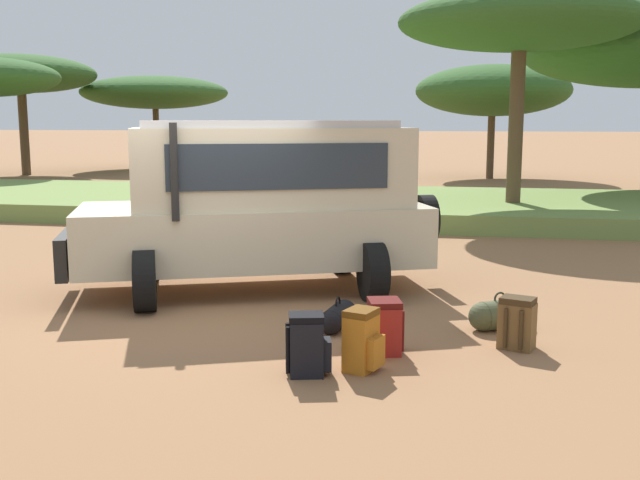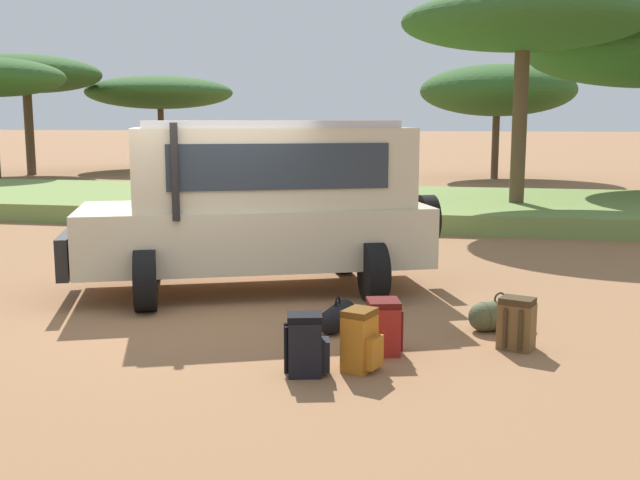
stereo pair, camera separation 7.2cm
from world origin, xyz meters
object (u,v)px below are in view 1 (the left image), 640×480
(backpack_near_rear_wheel, at_px, (362,341))
(acacia_tree_far_left, at_px, (20,74))
(safari_vehicle, at_px, (261,201))
(acacia_tree_right_mid, at_px, (493,91))
(acacia_tree_centre_back, at_px, (155,93))
(backpack_outermost, at_px, (517,324))
(duffel_bag_low_black_case, at_px, (499,314))
(acacia_tree_far_right, at_px, (520,23))
(duffel_bag_soft_canvas, at_px, (338,316))
(backpack_cluster_center, at_px, (307,345))
(backpack_beside_front_wheel, at_px, (383,327))

(backpack_near_rear_wheel, bearing_deg, acacia_tree_far_left, 128.53)
(safari_vehicle, distance_m, acacia_tree_right_mid, 22.55)
(backpack_near_rear_wheel, xyz_separation_m, acacia_tree_centre_back, (-14.75, 28.92, 3.50))
(backpack_outermost, xyz_separation_m, duffel_bag_low_black_case, (-0.16, 0.75, -0.10))
(backpack_outermost, relative_size, acacia_tree_far_left, 0.08)
(backpack_near_rear_wheel, xyz_separation_m, acacia_tree_far_right, (2.03, 11.88, 4.43))
(acacia_tree_right_mid, height_order, acacia_tree_far_right, acacia_tree_far_right)
(duffel_bag_soft_canvas, xyz_separation_m, acacia_tree_centre_back, (-14.25, 27.48, 3.66))
(backpack_outermost, height_order, acacia_tree_right_mid, acacia_tree_right_mid)
(safari_vehicle, distance_m, backpack_cluster_center, 3.91)
(safari_vehicle, relative_size, backpack_outermost, 9.48)
(backpack_near_rear_wheel, distance_m, backpack_outermost, 1.86)
(backpack_beside_front_wheel, height_order, backpack_cluster_center, backpack_cluster_center)
(acacia_tree_right_mid, relative_size, acacia_tree_far_right, 1.14)
(backpack_cluster_center, xyz_separation_m, acacia_tree_centre_back, (-14.25, 29.15, 3.51))
(backpack_beside_front_wheel, height_order, acacia_tree_far_right, acacia_tree_far_right)
(acacia_tree_right_mid, bearing_deg, acacia_tree_far_left, -174.56)
(acacia_tree_right_mid, bearing_deg, duffel_bag_soft_canvas, -95.43)
(duffel_bag_soft_canvas, relative_size, acacia_tree_right_mid, 0.13)
(duffel_bag_low_black_case, xyz_separation_m, acacia_tree_right_mid, (0.40, 23.59, 3.47))
(backpack_outermost, distance_m, acacia_tree_right_mid, 24.57)
(acacia_tree_far_left, xyz_separation_m, acacia_tree_right_mid, (20.44, 1.95, -0.80))
(backpack_near_rear_wheel, distance_m, duffel_bag_soft_canvas, 1.53)
(backpack_outermost, bearing_deg, duffel_bag_soft_canvas, 169.06)
(duffel_bag_soft_canvas, bearing_deg, backpack_cluster_center, -90.09)
(safari_vehicle, distance_m, acacia_tree_centre_back, 28.79)
(acacia_tree_right_mid, distance_m, acacia_tree_far_right, 13.54)
(backpack_near_rear_wheel, bearing_deg, backpack_outermost, 34.15)
(acacia_tree_far_left, height_order, acacia_tree_centre_back, acacia_tree_far_left)
(backpack_near_rear_wheel, height_order, duffel_bag_soft_canvas, backpack_near_rear_wheel)
(safari_vehicle, bearing_deg, backpack_cluster_center, -67.52)
(acacia_tree_centre_back, height_order, acacia_tree_far_right, acacia_tree_far_right)
(backpack_beside_front_wheel, height_order, acacia_tree_right_mid, acacia_tree_right_mid)
(backpack_beside_front_wheel, bearing_deg, duffel_bag_soft_canvas, 127.11)
(duffel_bag_low_black_case, bearing_deg, backpack_outermost, -77.78)
(acacia_tree_centre_back, distance_m, acacia_tree_far_right, 23.93)
(backpack_outermost, height_order, acacia_tree_far_left, acacia_tree_far_left)
(acacia_tree_far_right, bearing_deg, backpack_near_rear_wheel, -99.71)
(safari_vehicle, distance_m, backpack_beside_front_wheel, 3.53)
(backpack_cluster_center, distance_m, acacia_tree_centre_back, 32.64)
(backpack_near_rear_wheel, xyz_separation_m, duffel_bag_soft_canvas, (-0.50, 1.44, -0.16))
(acacia_tree_far_left, bearing_deg, duffel_bag_soft_canvas, -50.45)
(backpack_near_rear_wheel, bearing_deg, backpack_cluster_center, -155.02)
(backpack_near_rear_wheel, bearing_deg, acacia_tree_centre_back, 117.02)
(backpack_near_rear_wheel, height_order, acacia_tree_centre_back, acacia_tree_centre_back)
(acacia_tree_centre_back, relative_size, acacia_tree_right_mid, 1.14)
(backpack_outermost, bearing_deg, backpack_beside_front_wheel, -162.47)
(backpack_beside_front_wheel, height_order, backpack_outermost, backpack_beside_front_wheel)
(duffel_bag_soft_canvas, bearing_deg, safari_vehicle, 128.48)
(safari_vehicle, bearing_deg, acacia_tree_far_right, 65.23)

